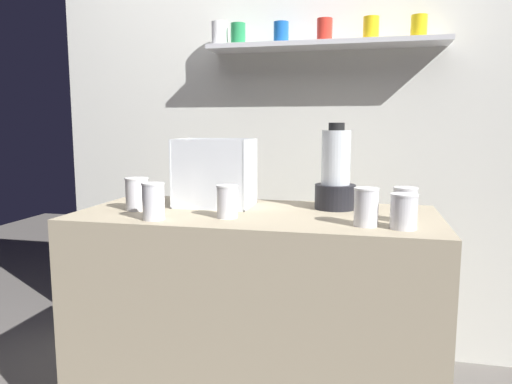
{
  "coord_description": "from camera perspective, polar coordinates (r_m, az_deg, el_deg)",
  "views": [
    {
      "loc": [
        0.42,
        -1.8,
        1.24
      ],
      "look_at": [
        0.0,
        0.0,
        0.98
      ],
      "focal_mm": 33.44,
      "sensor_mm": 36.0,
      "label": 1
    }
  ],
  "objects": [
    {
      "name": "back_wall_unit",
      "position": [
        2.59,
        3.98,
        8.55
      ],
      "size": [
        2.6,
        0.24,
        2.5
      ],
      "color": "silver",
      "rests_on": "ground_plane"
    },
    {
      "name": "counter",
      "position": [
        2.0,
        0.0,
        -15.18
      ],
      "size": [
        1.4,
        0.64,
        0.9
      ],
      "primitive_type": "cube",
      "color": "tan",
      "rests_on": "ground_plane"
    },
    {
      "name": "blender_pitcher",
      "position": [
        1.96,
        9.49,
        1.96
      ],
      "size": [
        0.17,
        0.17,
        0.35
      ],
      "color": "black",
      "rests_on": "counter"
    },
    {
      "name": "juice_cup_pomegranate_far_left",
      "position": [
        1.97,
        -14.03,
        -0.35
      ],
      "size": [
        0.09,
        0.09,
        0.13
      ],
      "color": "white",
      "rests_on": "counter"
    },
    {
      "name": "juice_cup_pomegranate_rightmost",
      "position": [
        1.76,
        17.4,
        -1.62
      ],
      "size": [
        0.09,
        0.09,
        0.12
      ],
      "color": "white",
      "rests_on": "counter"
    },
    {
      "name": "juice_cup_pomegranate_left",
      "position": [
        1.76,
        -12.16,
        -1.28
      ],
      "size": [
        0.08,
        0.08,
        0.13
      ],
      "color": "white",
      "rests_on": "counter"
    },
    {
      "name": "juice_cup_pomegranate_middle",
      "position": [
        1.76,
        -3.44,
        -1.29
      ],
      "size": [
        0.08,
        0.08,
        0.12
      ],
      "color": "white",
      "rests_on": "counter"
    },
    {
      "name": "juice_cup_carrot_far_right",
      "position": [
        1.64,
        17.25,
        -2.49
      ],
      "size": [
        0.09,
        0.09,
        0.12
      ],
      "color": "white",
      "rests_on": "counter"
    },
    {
      "name": "carrot_display_bin",
      "position": [
        2.02,
        -4.96,
        0.85
      ],
      "size": [
        0.31,
        0.23,
        0.28
      ],
      "color": "white",
      "rests_on": "counter"
    },
    {
      "name": "juice_cup_orange_right",
      "position": [
        1.65,
        13.03,
        -1.97
      ],
      "size": [
        0.08,
        0.08,
        0.13
      ],
      "color": "white",
      "rests_on": "counter"
    }
  ]
}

